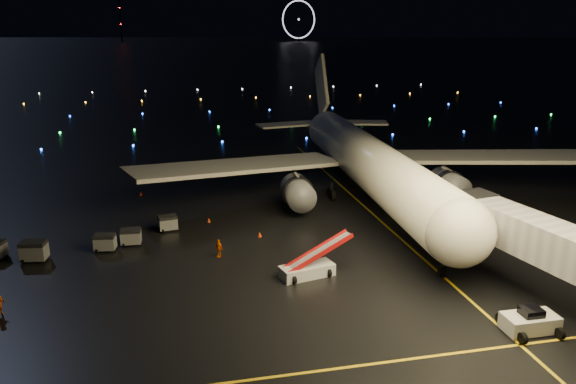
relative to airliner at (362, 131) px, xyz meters
name	(u,v)px	position (x,y,z in m)	size (l,w,h in m)	color
ground	(181,62)	(-13.14, 274.36, -8.09)	(2000.00, 2000.00, 0.00)	black
lane_centre	(382,222)	(-1.14, -10.64, -8.08)	(0.25, 80.00, 0.02)	yellow
lane_cross	(271,377)	(-18.14, -35.64, -8.08)	(60.00, 0.25, 0.02)	yellow
airliner	(362,131)	(0.00, 0.00, 0.00)	(57.14, 54.28, 16.19)	silver
pushback_tug	(530,320)	(0.51, -34.20, -7.20)	(3.75, 1.96, 1.78)	silver
belt_loader	(307,258)	(-12.48, -22.20, -6.45)	(6.77, 1.85, 3.28)	silver
crew_c	(219,248)	(-19.41, -16.37, -7.24)	(1.00, 0.42, 1.71)	#FD6700
safety_cone_0	(260,234)	(-14.86, -12.09, -7.85)	(0.44, 0.44, 0.49)	red
safety_cone_1	(285,198)	(-9.82, -0.69, -7.83)	(0.46, 0.46, 0.53)	red
safety_cone_2	(209,220)	(-19.54, -6.57, -7.87)	(0.39, 0.39, 0.44)	red
safety_cone_3	(141,193)	(-27.10, 5.23, -7.82)	(0.48, 0.48, 0.55)	red
ferris_wheel	(299,21)	(156.86, 694.36, 17.91)	(50.00, 4.00, 52.00)	black
radio_mast	(120,16)	(-73.14, 714.36, 23.91)	(1.80, 1.80, 64.00)	black
taxiway_lights	(207,108)	(-13.14, 80.36, -7.91)	(164.00, 92.00, 0.36)	black
baggage_cart_0	(131,237)	(-27.44, -11.56, -7.29)	(1.89, 1.33, 1.61)	gray
baggage_cart_1	(168,223)	(-23.90, -8.26, -7.30)	(1.86, 1.30, 1.58)	gray
baggage_cart_2	(105,243)	(-29.77, -12.59, -7.28)	(1.91, 1.34, 1.62)	gray
baggage_cart_3	(34,251)	(-35.82, -13.76, -7.16)	(2.19, 1.53, 1.86)	gray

